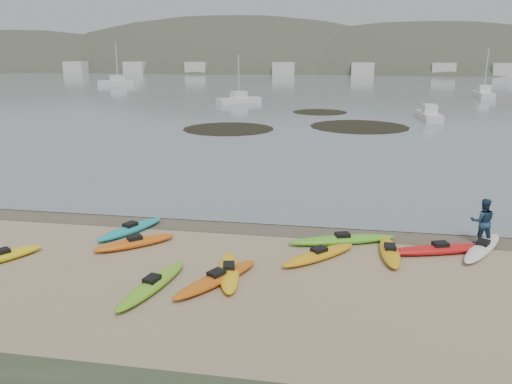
# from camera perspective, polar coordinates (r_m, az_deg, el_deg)

# --- Properties ---
(ground) EXTENTS (600.00, 600.00, 0.00)m
(ground) POSITION_cam_1_polar(r_m,az_deg,el_deg) (22.36, 0.00, -3.70)
(ground) COLOR tan
(ground) RESTS_ON ground
(wet_sand) EXTENTS (60.00, 60.00, 0.00)m
(wet_sand) POSITION_cam_1_polar(r_m,az_deg,el_deg) (22.08, -0.13, -3.95)
(wet_sand) COLOR brown
(wet_sand) RESTS_ON ground
(water) EXTENTS (1200.00, 1200.00, 0.00)m
(water) POSITION_cam_1_polar(r_m,az_deg,el_deg) (320.88, 9.36, 14.26)
(water) COLOR slate
(water) RESTS_ON ground
(kayaks) EXTENTS (20.08, 9.08, 0.34)m
(kayaks) POSITION_cam_1_polar(r_m,az_deg,el_deg) (18.62, -0.64, -7.26)
(kayaks) COLOR yellow
(kayaks) RESTS_ON ground
(person_east) EXTENTS (0.94, 0.75, 1.89)m
(person_east) POSITION_cam_1_polar(r_m,az_deg,el_deg) (21.78, 24.49, -3.09)
(person_east) COLOR navy
(person_east) RESTS_ON ground
(kelp_mats) EXTENTS (22.36, 23.58, 0.04)m
(kelp_mats) POSITION_cam_1_polar(r_m,az_deg,el_deg) (53.62, 5.74, 7.75)
(kelp_mats) COLOR black
(kelp_mats) RESTS_ON water
(moored_boats) EXTENTS (101.54, 83.66, 1.26)m
(moored_boats) POSITION_cam_1_polar(r_m,az_deg,el_deg) (102.51, 10.69, 11.67)
(moored_boats) COLOR silver
(moored_boats) RESTS_ON ground
(far_hills) EXTENTS (550.00, 135.00, 80.00)m
(far_hills) POSITION_cam_1_polar(r_m,az_deg,el_deg) (218.96, 19.30, 8.79)
(far_hills) COLOR #384235
(far_hills) RESTS_ON ground
(far_town) EXTENTS (199.00, 5.00, 4.00)m
(far_town) POSITION_cam_1_polar(r_m,az_deg,el_deg) (165.88, 10.86, 13.63)
(far_town) COLOR beige
(far_town) RESTS_ON ground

